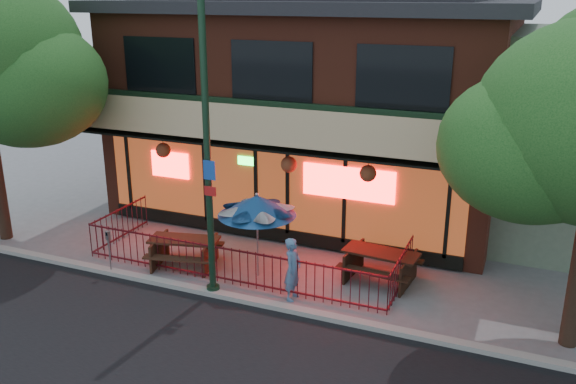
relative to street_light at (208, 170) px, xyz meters
name	(u,v)px	position (x,y,z in m)	size (l,w,h in m)	color
ground	(221,286)	(0.00, 0.40, -3.15)	(80.00, 80.00, 0.00)	gray
curb	(211,293)	(0.00, -0.10, -3.09)	(80.00, 0.25, 0.12)	#999993
restaurant_building	(320,84)	(0.00, 7.51, 0.98)	(12.96, 9.49, 8.05)	maroon
patio_fence	(230,256)	(0.00, 0.91, -2.52)	(8.44, 2.62, 1.00)	#4E1019
street_light	(208,170)	(0.00, 0.00, 0.00)	(0.43, 0.32, 7.00)	#163320
picnic_table_left	(184,248)	(-1.49, 1.10, -2.63)	(2.11, 1.79, 0.79)	#3E2316
picnic_table_right	(381,262)	(3.60, 2.26, -2.62)	(2.00, 1.60, 0.81)	black
patio_umbrella	(257,205)	(0.60, 1.31, -1.20)	(1.99, 1.99, 2.28)	gray
pedestrian	(293,269)	(1.91, 0.50, -2.37)	(0.57, 0.38, 1.57)	#5077A0
parking_meter_near	(109,245)	(-3.01, -0.08, -2.34)	(0.12, 0.11, 1.20)	gray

